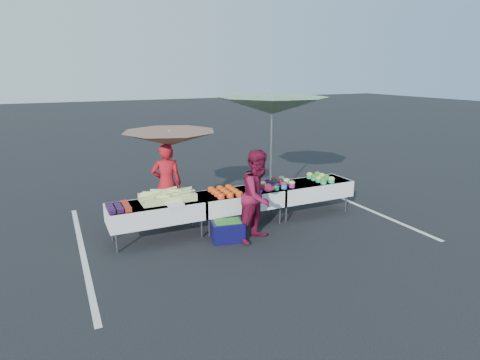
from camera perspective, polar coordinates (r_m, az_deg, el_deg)
name	(u,v)px	position (r m, az deg, el deg)	size (l,w,h in m)	color
ground	(240,225)	(8.72, 0.00, -6.35)	(80.00, 80.00, 0.00)	black
stripe_left	(83,252)	(8.01, -21.49, -9.50)	(0.10, 5.00, 0.00)	silver
stripe_right	(356,204)	(10.41, 16.16, -3.33)	(0.10, 5.00, 0.00)	silver
table_left	(156,211)	(7.97, -11.83, -4.35)	(1.86, 0.81, 0.75)	white
table_center	(240,199)	(8.52, 0.00, -2.70)	(1.86, 0.81, 0.75)	white
table_right	(310,189)	(9.40, 9.97, -1.22)	(1.86, 0.81, 0.75)	white
berry_punnets	(118,207)	(7.72, -16.93, -3.70)	(0.40, 0.54, 0.08)	black
corn_pile	(168,196)	(7.98, -10.25, -2.27)	(1.16, 0.57, 0.26)	#BCD56D
plastic_bags	(175,204)	(7.70, -9.20, -3.40)	(0.30, 0.25, 0.05)	white
carrot_bowls	(225,191)	(8.31, -2.15, -1.62)	(0.55, 0.69, 0.11)	#EB471A
potato_cups	(271,184)	(8.79, 4.43, -0.52)	(0.94, 0.58, 0.16)	blue
bean_baskets	(320,178)	(9.48, 11.36, 0.35)	(0.36, 0.68, 0.15)	#2BAE64
vendor	(167,184)	(8.72, -10.37, -0.55)	(0.64, 0.42, 1.75)	#AC131E
customer	(259,196)	(7.70, 2.69, -2.24)	(0.87, 0.68, 1.80)	maroon
umbrella_left	(170,139)	(8.54, -9.98, 5.75)	(2.10, 2.10, 2.02)	black
umbrella_right	(272,107)	(9.40, 4.57, 10.38)	(3.24, 3.24, 2.67)	black
storage_bin	(228,230)	(7.87, -1.79, -7.18)	(0.69, 0.56, 0.40)	#0D0C3E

